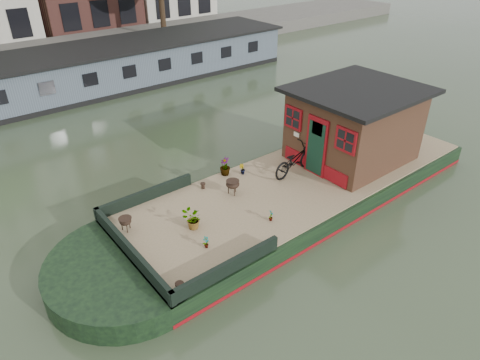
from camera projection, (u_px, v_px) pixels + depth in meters
ground at (303, 195)px, 13.71m from camera, size 120.00×120.00×0.00m
houseboat_hull at (272, 202)px, 12.86m from camera, size 14.01×4.02×0.60m
houseboat_deck at (304, 178)px, 13.39m from camera, size 11.80×3.80×0.05m
bow_bulwark at (162, 236)px, 10.57m from camera, size 3.00×4.00×0.35m
cabin at (354, 124)px, 13.92m from camera, size 4.00×3.50×2.42m
bicycle at (295, 160)px, 13.39m from camera, size 1.84×0.79×0.94m
potted_plant_a at (206, 242)px, 10.39m from camera, size 0.20×0.16×0.34m
potted_plant_b at (242, 169)px, 13.49m from camera, size 0.22×0.23×0.33m
potted_plant_c at (193, 220)px, 11.00m from camera, size 0.52×0.46×0.55m
potted_plant_d at (225, 166)px, 13.39m from camera, size 0.39×0.39×0.59m
potted_plant_e at (271, 216)px, 11.35m from camera, size 0.21×0.21×0.33m
brazier_front at (233, 187)px, 12.47m from camera, size 0.46×0.46×0.44m
brazier_rear at (126, 224)px, 10.97m from camera, size 0.37×0.37×0.39m
bollard_port at (203, 186)px, 12.78m from camera, size 0.16×0.16×0.18m
bollard_stbd at (180, 287)px, 9.18m from camera, size 0.20×0.20×0.23m
far_houseboat at (113, 67)px, 22.59m from camera, size 20.40×4.40×2.11m
quay at (71, 52)px, 27.21m from camera, size 60.00×6.00×0.90m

